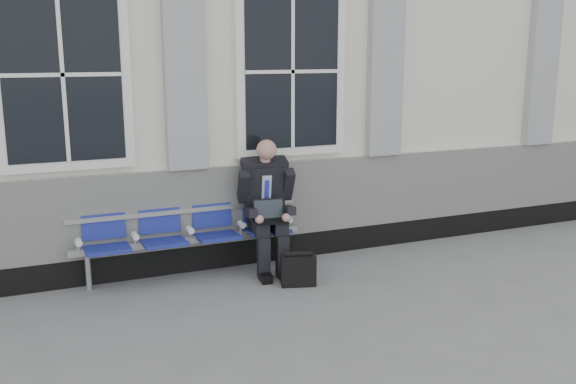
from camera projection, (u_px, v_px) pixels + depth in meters
name	position (u px, v px, depth m)	size (l,w,h in m)	color
ground	(316.00, 304.00, 6.43)	(70.00, 70.00, 0.00)	slate
station_building	(211.00, 70.00, 9.06)	(14.40, 4.40, 4.49)	silver
bench	(188.00, 228.00, 7.14)	(2.60, 0.47, 0.91)	#9EA0A3
businessman	(267.00, 201.00, 7.29)	(0.66, 0.89, 1.52)	black
briefcase	(298.00, 270.00, 6.90)	(0.40, 0.26, 0.38)	black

